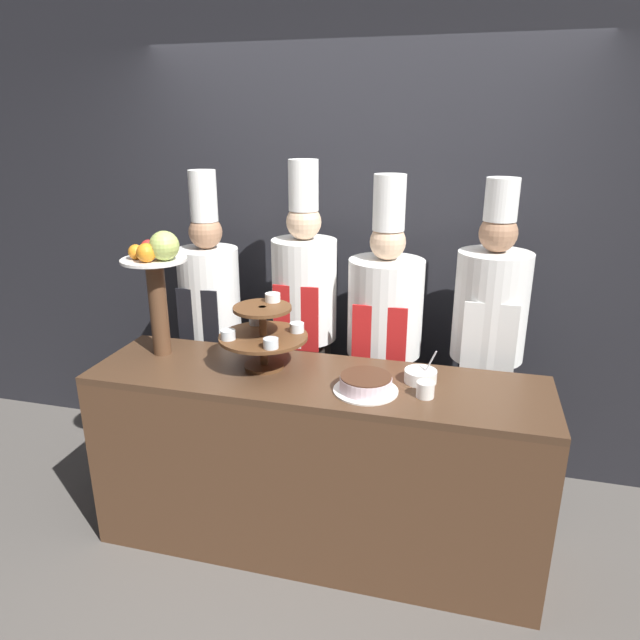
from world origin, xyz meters
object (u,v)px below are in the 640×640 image
chef_center_right (384,335)px  serving_bowl_far (421,376)px  chef_left (211,317)px  fruit_pedestal (157,273)px  chef_right (488,337)px  chef_center_left (305,318)px  cup_white (425,389)px  tiered_stand (263,332)px  cake_round (366,384)px

chef_center_right → serving_bowl_far: bearing=-64.3°
chef_left → serving_bowl_far: bearing=-21.7°
fruit_pedestal → chef_right: bearing=17.6°
chef_left → chef_center_left: (0.58, -0.00, 0.05)m
fruit_pedestal → cup_white: size_ratio=8.24×
cup_white → chef_left: size_ratio=0.04×
cup_white → chef_left: chef_left is taller
tiered_stand → serving_bowl_far: (0.75, 0.02, -0.15)m
fruit_pedestal → chef_center_left: size_ratio=0.34×
tiered_stand → chef_left: bearing=134.9°
tiered_stand → chef_center_left: chef_center_left is taller
chef_left → chef_center_right: same height
tiered_stand → fruit_pedestal: size_ratio=0.67×
cup_white → tiered_stand: bearing=170.9°
tiered_stand → chef_right: chef_right is taller
cake_round → chef_center_right: 0.67m
tiered_stand → cake_round: bearing=-14.6°
chef_left → chef_right: (1.58, -0.00, 0.02)m
tiered_stand → cup_white: bearing=-9.1°
cup_white → chef_center_right: size_ratio=0.04×
cake_round → tiered_stand: bearing=165.4°
cake_round → cup_white: size_ratio=3.72×
tiered_stand → chef_center_left: (0.05, 0.53, -0.10)m
fruit_pedestal → cake_round: 1.16m
cake_round → chef_center_right: (-0.02, 0.67, -0.01)m
chef_center_left → chef_right: size_ratio=1.04×
cake_round → chef_left: size_ratio=0.16×
serving_bowl_far → cup_white: bearing=-77.2°
cake_round → chef_right: size_ratio=0.16×
chef_left → cake_round: bearing=-32.4°
tiered_stand → cup_white: (0.79, -0.13, -0.15)m
cake_round → chef_center_left: (-0.48, 0.67, 0.05)m
chef_right → cake_round: bearing=-128.2°
serving_bowl_far → chef_left: bearing=158.3°
chef_center_left → cake_round: bearing=-54.6°
serving_bowl_far → chef_right: bearing=59.4°
cake_round → serving_bowl_far: (0.23, 0.16, -0.01)m
fruit_pedestal → chef_right: size_ratio=0.35×
tiered_stand → fruit_pedestal: (-0.55, 0.03, 0.25)m
chef_center_right → chef_right: bearing=-0.0°
fruit_pedestal → cake_round: (1.08, -0.16, -0.39)m
chef_center_right → cup_white: bearing=-67.0°
fruit_pedestal → cup_white: 1.40m
cup_white → chef_center_left: 0.99m
tiered_stand → chef_left: 0.77m
chef_center_right → cake_round: bearing=-88.3°
chef_center_right → chef_right: chef_center_right is taller
cake_round → chef_center_left: size_ratio=0.15×
serving_bowl_far → chef_right: size_ratio=0.09×
fruit_pedestal → serving_bowl_far: (1.31, -0.00, -0.40)m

